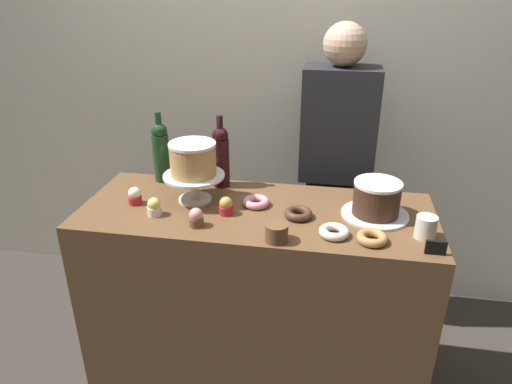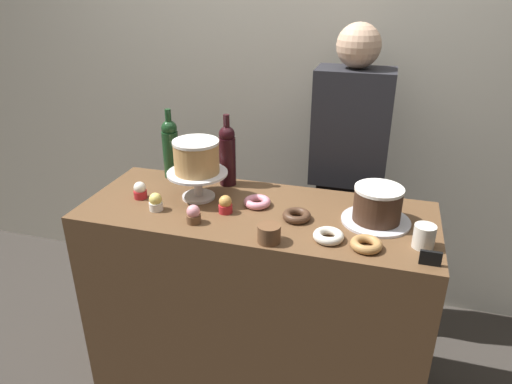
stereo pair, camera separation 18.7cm
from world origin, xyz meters
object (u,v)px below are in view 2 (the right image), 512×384
at_px(chocolate_round_cake, 378,204).
at_px(cupcake_strawberry, 193,215).
at_px(cupcake_lemon, 156,202).
at_px(cupcake_vanilla, 140,191).
at_px(donut_maple, 366,244).
at_px(wine_bottle_dark_red, 227,154).
at_px(donut_chocolate, 297,216).
at_px(cookie_stack, 269,233).
at_px(donut_pink, 257,202).
at_px(coffee_cup_ceramic, 424,236).
at_px(price_sign_chalkboard, 430,258).
at_px(cake_stand_pedestal, 198,180).
at_px(cupcake_caramel, 225,205).
at_px(barista_figure, 347,182).
at_px(white_layer_cake, 196,156).
at_px(wine_bottle_green, 171,147).
at_px(donut_sugar, 328,236).

xyz_separation_m(chocolate_round_cake, cupcake_strawberry, (-0.67, -0.20, -0.04)).
bearing_deg(cupcake_lemon, cupcake_vanilla, 144.61).
bearing_deg(donut_maple, wine_bottle_dark_red, 148.70).
distance_m(donut_chocolate, cookie_stack, 0.20).
height_order(chocolate_round_cake, donut_maple, chocolate_round_cake).
relative_size(donut_pink, cookie_stack, 1.33).
distance_m(wine_bottle_dark_red, cupcake_vanilla, 0.41).
bearing_deg(cupcake_lemon, wine_bottle_dark_red, 59.69).
height_order(cupcake_strawberry, coffee_cup_ceramic, coffee_cup_ceramic).
height_order(cupcake_strawberry, price_sign_chalkboard, cupcake_strawberry).
distance_m(cake_stand_pedestal, cookie_stack, 0.47).
bearing_deg(coffee_cup_ceramic, cake_stand_pedestal, 170.37).
bearing_deg(price_sign_chalkboard, cupcake_strawberry, 176.46).
bearing_deg(coffee_cup_ceramic, cupcake_caramel, 175.72).
xyz_separation_m(price_sign_chalkboard, barista_figure, (-0.35, 0.79, -0.10)).
relative_size(donut_chocolate, donut_maple, 1.00).
bearing_deg(white_layer_cake, barista_figure, 41.89).
relative_size(white_layer_cake, chocolate_round_cake, 1.04).
xyz_separation_m(wine_bottle_green, donut_pink, (0.47, -0.19, -0.13)).
relative_size(donut_sugar, price_sign_chalkboard, 1.60).
bearing_deg(coffee_cup_ceramic, cupcake_lemon, -179.95).
relative_size(cupcake_lemon, donut_maple, 0.66).
bearing_deg(wine_bottle_dark_red, cookie_stack, -55.01).
relative_size(cupcake_strawberry, cupcake_lemon, 1.00).
distance_m(donut_sugar, cookie_stack, 0.22).
relative_size(wine_bottle_dark_red, cookie_stack, 3.87).
distance_m(cupcake_caramel, donut_maple, 0.58).
relative_size(cupcake_vanilla, donut_sugar, 0.66).
relative_size(cupcake_vanilla, cupcake_lemon, 1.00).
bearing_deg(cupcake_strawberry, donut_maple, -0.55).
bearing_deg(donut_pink, cupcake_lemon, -158.28).
bearing_deg(chocolate_round_cake, price_sign_chalkboard, -53.80).
xyz_separation_m(wine_bottle_green, donut_sugar, (0.80, -0.39, -0.13)).
distance_m(donut_chocolate, coffee_cup_ceramic, 0.47).
distance_m(donut_chocolate, donut_sugar, 0.19).
distance_m(donut_pink, donut_maple, 0.51).
distance_m(cupcake_lemon, coffee_cup_ceramic, 1.03).
height_order(wine_bottle_green, cookie_stack, wine_bottle_green).
height_order(cupcake_vanilla, donut_chocolate, cupcake_vanilla).
bearing_deg(cookie_stack, wine_bottle_green, 142.45).
distance_m(cake_stand_pedestal, coffee_cup_ceramic, 0.93).
height_order(cupcake_caramel, donut_pink, cupcake_caramel).
relative_size(chocolate_round_cake, wine_bottle_dark_red, 0.57).
bearing_deg(chocolate_round_cake, white_layer_cake, 179.18).
bearing_deg(wine_bottle_dark_red, donut_pink, -43.03).
distance_m(cake_stand_pedestal, white_layer_cake, 0.11).
relative_size(cookie_stack, coffee_cup_ceramic, 0.99).
height_order(cake_stand_pedestal, wine_bottle_dark_red, wine_bottle_dark_red).
relative_size(donut_chocolate, barista_figure, 0.07).
distance_m(white_layer_cake, chocolate_round_cake, 0.75).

